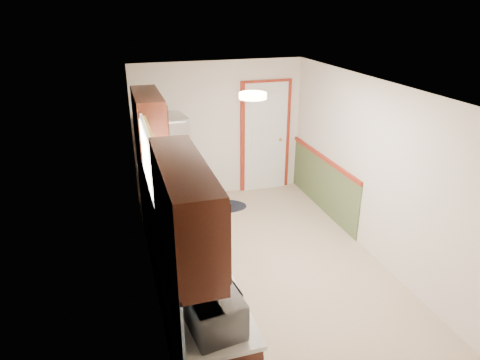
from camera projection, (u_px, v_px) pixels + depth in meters
room_shell at (269, 184)px, 5.33m from camera, size 3.20×5.20×2.52m
kitchen_run at (176, 237)px, 4.90m from camera, size 0.63×4.00×2.20m
back_wall_trim at (277, 147)px, 7.67m from camera, size 1.12×2.30×2.08m
ceiling_fixture at (253, 96)px, 4.63m from camera, size 0.30×0.30×0.06m
microwave at (213, 304)px, 3.32m from camera, size 0.39×0.62×0.39m
refrigerator at (167, 165)px, 7.02m from camera, size 0.75×0.73×1.63m
rug at (224, 206)px, 7.44m from camera, size 0.92×0.73×0.01m
cooktop at (162, 176)px, 6.22m from camera, size 0.54×0.65×0.02m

